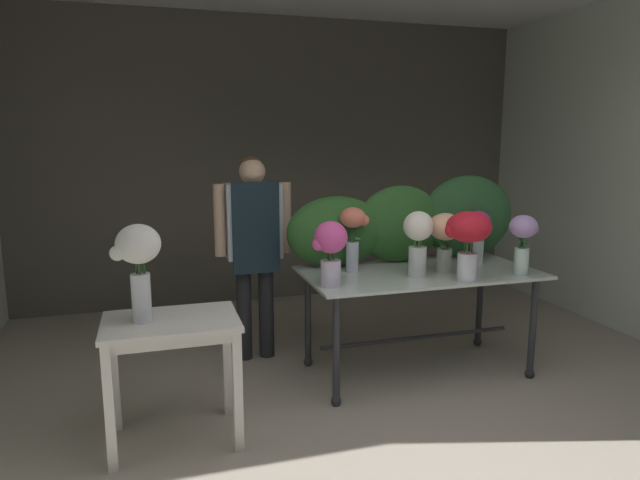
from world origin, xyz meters
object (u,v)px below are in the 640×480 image
(vase_fuchsia_ranunculus, at_px, (330,248))
(vase_peach_carnations, at_px, (445,234))
(florist, at_px, (254,237))
(vase_white_roses_tall, at_px, (139,258))
(vase_magenta_stock, at_px, (477,231))
(vase_crimson_hydrangea, at_px, (468,235))
(side_table_white, at_px, (172,337))
(vase_ivory_dahlias, at_px, (418,238))
(vase_coral_peonies, at_px, (353,230))
(vase_lilac_tulips, at_px, (523,238))
(display_table_glass, at_px, (419,287))

(vase_fuchsia_ranunculus, xyz_separation_m, vase_peach_carnations, (0.92, 0.14, 0.03))
(florist, relative_size, vase_fuchsia_ranunculus, 3.71)
(florist, bearing_deg, vase_peach_carnations, -28.83)
(florist, xyz_separation_m, vase_white_roses_tall, (-0.83, -1.10, 0.11))
(vase_peach_carnations, height_order, vase_white_roses_tall, vase_white_roses_tall)
(vase_magenta_stock, bearing_deg, vase_crimson_hydrangea, -128.18)
(side_table_white, xyz_separation_m, vase_fuchsia_ranunculus, (1.03, 0.26, 0.40))
(vase_ivory_dahlias, relative_size, vase_peach_carnations, 1.08)
(side_table_white, relative_size, vase_peach_carnations, 1.75)
(side_table_white, distance_m, vase_white_roses_tall, 0.49)
(vase_coral_peonies, bearing_deg, vase_white_roses_tall, -157.63)
(side_table_white, xyz_separation_m, vase_magenta_stock, (2.33, 0.60, 0.40))
(vase_lilac_tulips, distance_m, vase_white_roses_tall, 2.58)
(vase_lilac_tulips, bearing_deg, vase_white_roses_tall, -176.47)
(display_table_glass, xyz_separation_m, florist, (-1.11, 0.63, 0.33))
(florist, distance_m, vase_peach_carnations, 1.45)
(vase_ivory_dahlias, distance_m, vase_white_roses_tall, 1.88)
(florist, xyz_separation_m, vase_coral_peonies, (0.64, -0.50, 0.10))
(florist, xyz_separation_m, vase_ivory_dahlias, (1.02, -0.77, 0.07))
(vase_fuchsia_ranunculus, bearing_deg, vase_crimson_hydrangea, -8.15)
(display_table_glass, bearing_deg, vase_white_roses_tall, -166.20)
(display_table_glass, distance_m, vase_crimson_hydrangea, 0.59)
(florist, height_order, vase_ivory_dahlias, florist)
(vase_peach_carnations, bearing_deg, side_table_white, -168.28)
(vase_coral_peonies, height_order, vase_lilac_tulips, vase_coral_peonies)
(display_table_glass, relative_size, vase_peach_carnations, 3.97)
(vase_magenta_stock, height_order, vase_lilac_tulips, vase_lilac_tulips)
(vase_crimson_hydrangea, xyz_separation_m, vase_white_roses_tall, (-2.12, -0.13, -0.00))
(side_table_white, height_order, vase_peach_carnations, vase_peach_carnations)
(florist, xyz_separation_m, vase_fuchsia_ranunculus, (0.35, -0.84, 0.05))
(vase_crimson_hydrangea, xyz_separation_m, vase_lilac_tulips, (0.46, 0.03, -0.05))
(vase_crimson_hydrangea, relative_size, vase_peach_carnations, 1.11)
(vase_crimson_hydrangea, distance_m, vase_white_roses_tall, 2.12)
(vase_white_roses_tall, bearing_deg, side_table_white, 0.06)
(florist, relative_size, vase_crimson_hydrangea, 3.36)
(vase_magenta_stock, distance_m, vase_lilac_tulips, 0.45)
(vase_fuchsia_ranunculus, bearing_deg, vase_lilac_tulips, -4.20)
(vase_coral_peonies, height_order, vase_ivory_dahlias, vase_coral_peonies)
(side_table_white, xyz_separation_m, vase_ivory_dahlias, (1.70, 0.33, 0.42))
(vase_magenta_stock, bearing_deg, display_table_glass, -167.47)
(display_table_glass, relative_size, vase_coral_peonies, 3.61)
(vase_ivory_dahlias, distance_m, vase_peach_carnations, 0.26)
(vase_crimson_hydrangea, bearing_deg, display_table_glass, 117.46)
(vase_fuchsia_ranunculus, relative_size, vase_lilac_tulips, 1.00)
(display_table_glass, xyz_separation_m, vase_crimson_hydrangea, (0.18, -0.35, 0.44))
(display_table_glass, height_order, side_table_white, display_table_glass)
(vase_lilac_tulips, bearing_deg, florist, 151.65)
(vase_crimson_hydrangea, bearing_deg, vase_fuchsia_ranunculus, 171.85)
(side_table_white, xyz_separation_m, vase_coral_peonies, (1.31, 0.60, 0.45))
(vase_fuchsia_ranunculus, bearing_deg, display_table_glass, 15.83)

